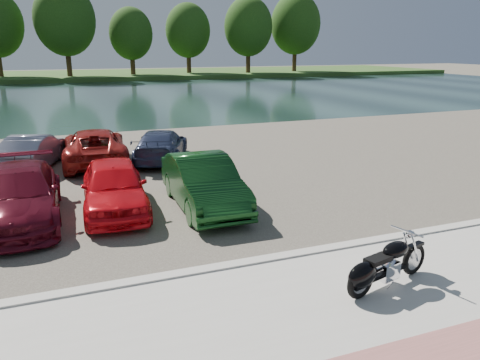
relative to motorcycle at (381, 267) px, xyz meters
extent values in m
plane|color=#595447|center=(-0.66, -0.01, -0.56)|extent=(200.00, 200.00, 0.00)
cube|color=#B4B1A9|center=(-0.66, -1.01, -0.51)|extent=(60.00, 6.00, 0.10)
cube|color=#B4B1A9|center=(-0.66, 1.99, -0.49)|extent=(60.00, 0.30, 0.14)
cube|color=#474139|center=(-0.66, 10.99, -0.54)|extent=(60.00, 18.00, 0.04)
cube|color=#182C2A|center=(-0.66, 39.99, -0.56)|extent=(120.00, 40.00, 0.00)
cube|color=#28491A|center=(-0.66, 71.99, -0.26)|extent=(120.00, 24.00, 0.60)
cylinder|color=#392514|center=(-3.66, 64.59, 2.96)|extent=(0.70, 0.70, 5.85)
ellipsoid|color=#193B10|center=(-3.66, 64.59, 7.64)|extent=(8.19, 8.19, 9.83)
cylinder|color=#392514|center=(5.34, 65.99, 2.29)|extent=(0.70, 0.70, 4.50)
ellipsoid|color=#193B10|center=(5.34, 65.99, 5.89)|extent=(6.30, 6.30, 7.56)
cylinder|color=#392514|center=(14.34, 67.39, 2.51)|extent=(0.70, 0.70, 4.95)
ellipsoid|color=#193B10|center=(14.34, 67.39, 6.47)|extent=(6.93, 6.93, 8.32)
cylinder|color=#392514|center=(23.34, 64.59, 2.74)|extent=(0.70, 0.70, 5.40)
ellipsoid|color=#193B10|center=(23.34, 64.59, 7.06)|extent=(7.56, 7.56, 9.07)
cylinder|color=#392514|center=(32.34, 65.99, 2.96)|extent=(0.70, 0.70, 5.85)
ellipsoid|color=#193B10|center=(32.34, 65.99, 7.64)|extent=(8.19, 8.19, 9.83)
torus|color=black|center=(1.01, 0.26, -0.12)|extent=(0.69, 0.29, 0.68)
torus|color=black|center=(-0.58, -0.16, -0.12)|extent=(0.69, 0.29, 0.68)
cylinder|color=#B2B2B7|center=(1.01, 0.26, -0.12)|extent=(0.46, 0.18, 0.46)
cylinder|color=#B2B2B7|center=(-0.58, -0.16, -0.12)|extent=(0.46, 0.18, 0.46)
cylinder|color=silver|center=(0.90, 0.13, 0.18)|extent=(0.33, 0.13, 0.63)
cylinder|color=silver|center=(0.85, 0.32, 0.18)|extent=(0.33, 0.13, 0.63)
cylinder|color=silver|center=(0.69, 0.18, 0.57)|extent=(0.23, 0.73, 0.04)
sphere|color=silver|center=(0.79, 0.20, 0.49)|extent=(0.20, 0.20, 0.16)
sphere|color=silver|center=(0.86, 0.22, 0.49)|extent=(0.13, 0.13, 0.11)
cube|color=black|center=(1.01, 0.26, 0.19)|extent=(0.47, 0.25, 0.06)
cube|color=black|center=(0.21, 0.05, -0.18)|extent=(1.19, 0.40, 0.08)
cube|color=silver|center=(0.16, 0.04, -0.11)|extent=(0.52, 0.42, 0.34)
cylinder|color=silver|center=(0.26, 0.06, 0.09)|extent=(0.28, 0.24, 0.27)
cylinder|color=silver|center=(0.07, 0.01, 0.09)|extent=(0.28, 0.24, 0.27)
ellipsoid|color=black|center=(0.39, 0.10, 0.26)|extent=(0.75, 0.52, 0.32)
cube|color=black|center=(-0.13, -0.04, 0.20)|extent=(0.60, 0.41, 0.10)
ellipsoid|color=black|center=(-0.54, -0.15, 0.00)|extent=(0.79, 0.51, 0.50)
cube|color=black|center=(-0.58, -0.16, -0.07)|extent=(0.43, 0.28, 0.30)
cylinder|color=silver|center=(-0.17, 0.12, -0.24)|extent=(1.09, 0.37, 0.09)
cylinder|color=silver|center=(-0.17, 0.12, -0.16)|extent=(1.09, 0.37, 0.09)
cylinder|color=#B2B2B7|center=(0.11, -0.16, -0.33)|extent=(0.06, 0.14, 0.22)
imported|color=#540C1A|center=(-6.75, 6.70, 0.22)|extent=(2.14, 5.14, 1.49)
imported|color=red|center=(-4.26, 6.62, 0.23)|extent=(2.03, 4.49, 1.49)
imported|color=#113F16|center=(-1.76, 6.01, 0.25)|extent=(1.71, 4.69, 1.54)
imported|color=slate|center=(-6.62, 12.89, 0.16)|extent=(2.54, 4.36, 1.36)
imported|color=maroon|center=(-4.31, 12.77, 0.20)|extent=(2.67, 5.29, 1.43)
imported|color=#2A3352|center=(-1.70, 12.35, 0.13)|extent=(3.28, 4.83, 1.30)
camera|label=1|loc=(-5.50, -6.67, 4.10)|focal=35.00mm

